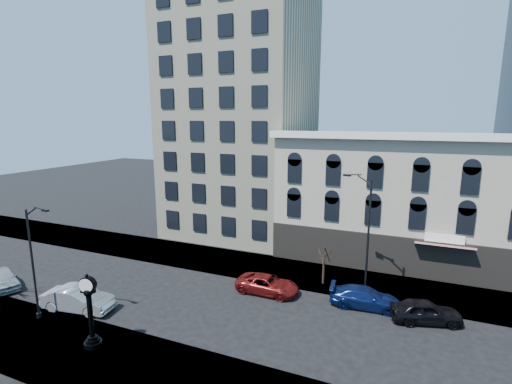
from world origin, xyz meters
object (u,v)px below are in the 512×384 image
at_px(car_near_a, 3,279).
at_px(car_near_b, 78,299).
at_px(street_clock, 90,314).
at_px(street_lamp_near, 35,233).

xyz_separation_m(car_near_a, car_near_b, (8.69, -0.36, 0.11)).
distance_m(street_clock, street_lamp_near, 6.81).
xyz_separation_m(street_clock, car_near_b, (-4.46, 3.01, -1.36)).
xyz_separation_m(street_clock, street_lamp_near, (-5.38, 0.99, 4.04)).
distance_m(street_lamp_near, car_near_a, 9.81).
bearing_deg(street_clock, car_near_b, 126.76).
xyz_separation_m(street_clock, car_near_a, (-13.14, 3.38, -1.47)).
bearing_deg(car_near_a, car_near_b, -69.78).
relative_size(street_lamp_near, car_near_b, 1.57).
distance_m(street_clock, car_near_a, 13.65).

